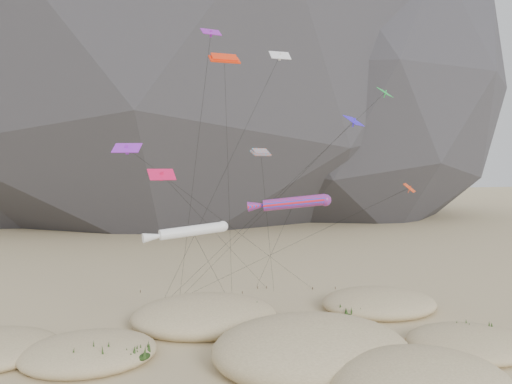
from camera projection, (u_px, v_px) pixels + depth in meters
The scene contains 9 objects.
ground at pixel (281, 381), 35.51m from camera, with size 500.00×500.00×0.00m, color #CCB789.
dunes at pixel (249, 359), 37.56m from camera, with size 50.35×35.55×4.47m.
dune_grass at pixel (254, 361), 37.07m from camera, with size 44.36×29.35×1.44m.
kite_stakes at pixel (239, 292), 59.68m from camera, with size 23.50×6.90×0.30m.
rainbow_tube_kite at pixel (291, 203), 48.38m from camera, with size 7.98×15.80×12.61m.
white_tube_kite at pixel (189, 231), 41.03m from camera, with size 10.13×16.61×10.65m.
orange_parafoil at pixel (225, 61), 45.79m from camera, with size 4.48×11.90×25.67m.
multi_parafoil at pixel (261, 155), 48.56m from camera, with size 5.67×11.34×17.02m.
delta_kites at pixel (276, 130), 46.96m from camera, with size 29.32×20.03×27.25m.
Camera 1 is at (-10.56, -33.10, 15.48)m, focal length 35.00 mm.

